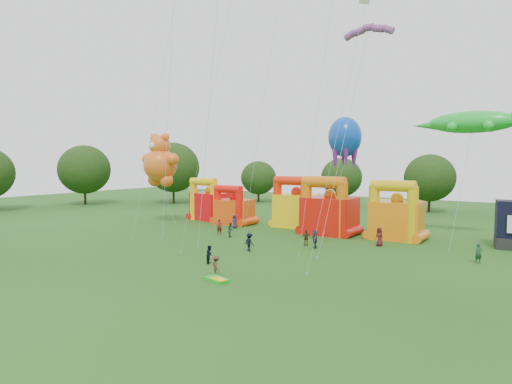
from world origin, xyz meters
The scene contains 23 objects.
ground centered at (0.00, 0.00, 0.00)m, with size 160.00×160.00×0.00m, color #1C4814.
tree_ring centered at (-1.19, 0.62, 6.26)m, with size 124.60×126.71×12.07m.
bouncy_castle_0 centered at (-16.32, 28.43, 2.33)m, with size 5.30×4.50×6.12m.
bouncy_castle_1 centered at (-10.61, 26.72, 2.05)m, with size 5.28×4.56×5.35m.
bouncy_castle_2 centered at (-2.41, 29.10, 2.52)m, with size 5.39×4.48×6.65m.
bouncy_castle_3 centered at (3.55, 26.29, 2.58)m, with size 5.75×4.63×6.84m.
bouncy_castle_4 centered at (11.12, 27.26, 2.48)m, with size 5.56×4.56×6.56m.
teddy_bear_kite centered at (-19.07, 21.74, 7.84)m, with size 6.57×4.45×12.37m.
gecko_kite centered at (17.65, 30.12, 9.81)m, with size 11.77×10.40×14.14m.
octopus_kite centered at (4.40, 28.03, 9.35)m, with size 3.95×6.75×13.89m.
parafoil_kites centered at (-5.20, 16.56, 14.52)m, with size 28.06×8.97×32.95m.
diamond_kites centered at (0.59, 15.00, 15.35)m, with size 25.21×14.89×38.86m.
folded_kite_bundle centered at (5.52, 2.87, 0.14)m, with size 2.20×1.53×0.31m.
spectator_0 centered at (-8.32, 23.87, 0.86)m, with size 0.84×0.55×1.73m, color #26233A.
spectator_1 centered at (-6.95, 19.03, 0.90)m, with size 0.66×0.43×1.80m, color maroon.
spectator_2 centered at (-4.80, 18.35, 0.83)m, with size 0.81×0.63×1.66m, color #1A422E.
spectator_3 centered at (1.39, 13.02, 0.88)m, with size 1.13×0.65×1.76m, color black.
spectator_4 centered at (4.65, 18.49, 0.82)m, with size 0.96×0.40×1.64m, color #3B2C17.
spectator_5 centered at (5.91, 17.93, 0.90)m, with size 1.67×0.53×1.80m, color #24273C.
spectator_6 centered at (10.92, 22.41, 0.96)m, with size 0.94×0.61×1.92m, color #4D1618.
spectator_7 centered at (20.40, 19.60, 0.85)m, with size 0.62×0.41×1.70m, color #1A4327.
spectator_8 centered at (1.53, 6.91, 0.78)m, with size 0.76×0.59×1.56m, color black.
spectator_9 centered at (4.61, 3.90, 0.80)m, with size 1.04×0.60×1.60m, color #432C1B.
Camera 1 is at (25.72, -22.52, 8.84)m, focal length 32.00 mm.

